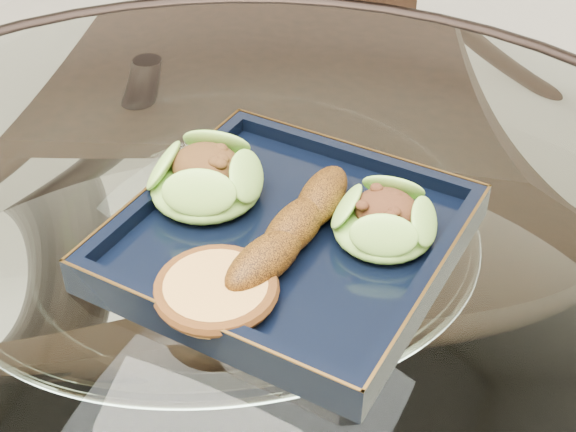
% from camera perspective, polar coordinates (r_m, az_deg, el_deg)
% --- Properties ---
extents(dining_table, '(1.13, 1.13, 0.77)m').
position_cam_1_polar(dining_table, '(0.81, -4.16, -11.97)').
color(dining_table, white).
rests_on(dining_table, ground).
extents(dining_chair, '(0.61, 0.61, 1.08)m').
position_cam_1_polar(dining_chair, '(1.28, -1.35, 9.63)').
color(dining_chair, black).
rests_on(dining_chair, ground).
extents(navy_plate, '(0.28, 0.28, 0.02)m').
position_cam_1_polar(navy_plate, '(0.70, 0.00, -1.92)').
color(navy_plate, black).
rests_on(navy_plate, dining_table).
extents(lettuce_wrap_left, '(0.11, 0.11, 0.04)m').
position_cam_1_polar(lettuce_wrap_left, '(0.73, -5.88, 2.47)').
color(lettuce_wrap_left, '#62AE32').
rests_on(lettuce_wrap_left, navy_plate).
extents(lettuce_wrap_right, '(0.10, 0.10, 0.03)m').
position_cam_1_polar(lettuce_wrap_right, '(0.68, 6.85, -0.51)').
color(lettuce_wrap_right, '#5FAE32').
rests_on(lettuce_wrap_right, navy_plate).
extents(roasted_plantain, '(0.04, 0.18, 0.03)m').
position_cam_1_polar(roasted_plantain, '(0.67, 0.47, -0.77)').
color(roasted_plantain, '#5D3209').
rests_on(roasted_plantain, navy_plate).
extents(crumb_patty, '(0.10, 0.10, 0.02)m').
position_cam_1_polar(crumb_patty, '(0.63, -5.13, -5.35)').
color(crumb_patty, '#CA8A43').
rests_on(crumb_patty, navy_plate).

